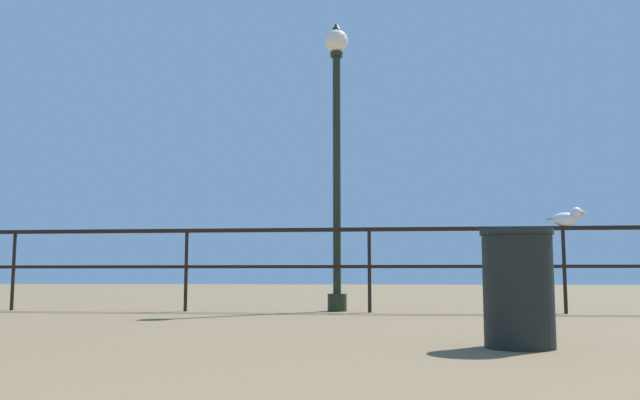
# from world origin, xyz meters

# --- Properties ---
(pier_railing) EXTENTS (18.70, 0.05, 1.05)m
(pier_railing) POSITION_xyz_m (0.00, 8.99, 0.78)
(pier_railing) COLOR black
(pier_railing) RESTS_ON ground_plane
(lamppost_center) EXTENTS (0.31, 0.31, 3.79)m
(lamppost_center) POSITION_xyz_m (-0.42, 9.21, 2.25)
(lamppost_center) COLOR black
(lamppost_center) RESTS_ON ground_plane
(seagull_on_rail) EXTENTS (0.45, 0.28, 0.22)m
(seagull_on_rail) POSITION_xyz_m (2.39, 8.98, 1.15)
(seagull_on_rail) COLOR white
(seagull_on_rail) RESTS_ON pier_railing
(trash_bin) EXTENTS (0.47, 0.47, 0.77)m
(trash_bin) POSITION_xyz_m (1.09, 5.17, 0.39)
(trash_bin) COLOR black
(trash_bin) RESTS_ON ground_plane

